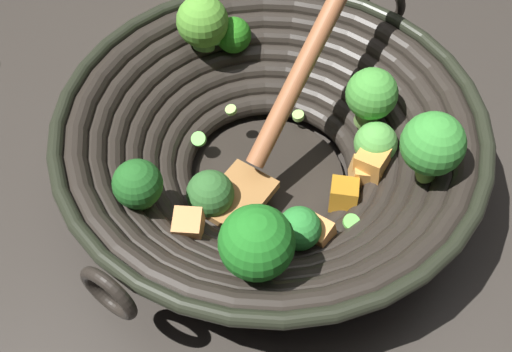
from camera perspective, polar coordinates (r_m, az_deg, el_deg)
ground_plane at (r=0.64m, az=1.20°, el=-0.47°), size 4.00×4.00×0.00m
wok at (r=0.59m, az=1.41°, el=3.19°), size 0.40×0.44×0.22m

